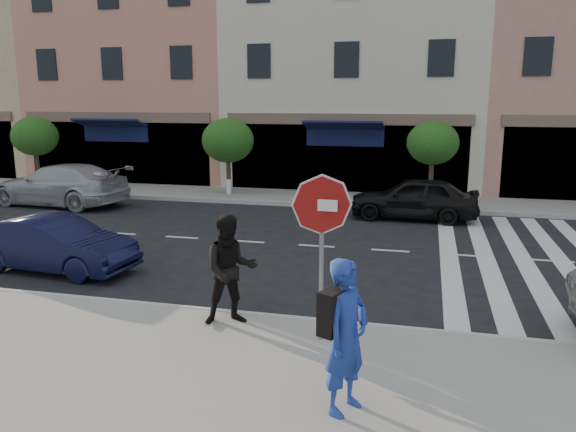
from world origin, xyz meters
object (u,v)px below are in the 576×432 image
(stop_sign, at_px, (322,222))
(photographer, at_px, (346,336))
(car_far_left, at_px, (59,185))
(car_far_mid, at_px, (414,198))
(car_near_mid, at_px, (54,244))
(walker, at_px, (230,270))

(stop_sign, distance_m, photographer, 2.32)
(car_far_left, distance_m, car_far_mid, 13.09)
(photographer, height_order, car_near_mid, photographer)
(photographer, bearing_deg, car_far_left, 72.55)
(walker, relative_size, car_far_left, 0.35)
(walker, relative_size, car_far_mid, 0.46)
(car_far_left, bearing_deg, walker, 53.08)
(car_near_mid, bearing_deg, car_far_mid, -40.19)
(photographer, bearing_deg, stop_sign, 45.08)
(stop_sign, bearing_deg, car_near_mid, 161.35)
(walker, distance_m, car_far_left, 14.07)
(photographer, xyz_separation_m, car_near_mid, (-7.49, 4.59, -0.48))
(photographer, bearing_deg, walker, 71.22)
(photographer, xyz_separation_m, car_far_left, (-12.60, 11.89, -0.34))
(stop_sign, distance_m, walker, 1.93)
(walker, xyz_separation_m, car_far_mid, (2.79, 10.25, -0.39))
(walker, distance_m, car_near_mid, 5.68)
(car_far_mid, bearing_deg, stop_sign, -4.43)
(stop_sign, relative_size, car_far_mid, 0.64)
(stop_sign, bearing_deg, photographer, -68.52)
(photographer, relative_size, walker, 1.02)
(car_far_mid, bearing_deg, photographer, -0.29)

